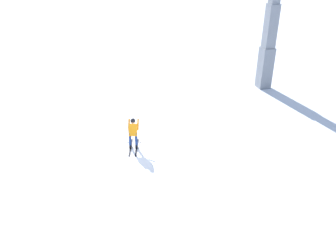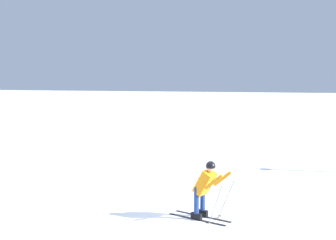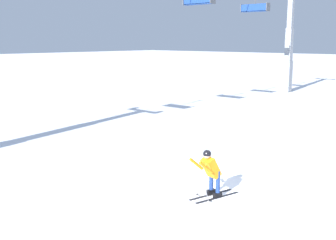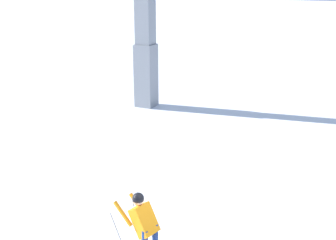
% 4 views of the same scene
% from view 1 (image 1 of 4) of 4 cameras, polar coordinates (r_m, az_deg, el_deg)
% --- Properties ---
extents(ground_plane, '(260.00, 260.00, 0.00)m').
position_cam_1_polar(ground_plane, '(17.32, -4.27, -6.32)').
color(ground_plane, white).
extents(skier_carving_main, '(1.74, 0.94, 1.67)m').
position_cam_1_polar(skier_carving_main, '(17.91, -5.69, -1.80)').
color(skier_carving_main, black).
rests_on(skier_carving_main, ground_plane).
extents(lift_tower_near, '(0.85, 2.82, 9.24)m').
position_cam_1_polar(lift_tower_near, '(25.14, 16.17, 13.23)').
color(lift_tower_near, gray).
rests_on(lift_tower_near, ground_plane).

